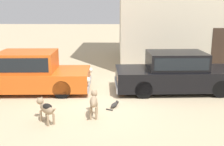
{
  "coord_description": "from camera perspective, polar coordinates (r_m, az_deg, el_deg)",
  "views": [
    {
      "loc": [
        0.6,
        -8.51,
        3.02
      ],
      "look_at": [
        0.42,
        0.2,
        0.9
      ],
      "focal_mm": 44.04,
      "sensor_mm": 36.0,
      "label": 1
    }
  ],
  "objects": [
    {
      "name": "ground_plane",
      "position": [
        9.05,
        -2.72,
        -5.83
      ],
      "size": [
        80.0,
        80.0,
        0.0
      ],
      "primitive_type": "plane",
      "color": "tan"
    },
    {
      "name": "stray_dog_tan",
      "position": [
        7.72,
        -3.82,
        -5.85
      ],
      "size": [
        0.23,
        1.01,
        0.69
      ],
      "rotation": [
        0.0,
        0.0,
        1.6
      ],
      "color": "#997F60",
      "rests_on": "ground_plane"
    },
    {
      "name": "parked_sedan_second",
      "position": [
        10.17,
        13.22,
        0.19
      ],
      "size": [
        4.57,
        1.94,
        1.44
      ],
      "rotation": [
        0.0,
        0.0,
        0.05
      ],
      "color": "black",
      "rests_on": "ground_plane"
    },
    {
      "name": "stray_cat",
      "position": [
        8.5,
        0.51,
        -6.62
      ],
      "size": [
        0.39,
        0.58,
        0.15
      ],
      "rotation": [
        0.0,
        0.0,
        1.15
      ],
      "color": "#2D2B28",
      "rests_on": "ground_plane"
    },
    {
      "name": "stray_dog_spotted",
      "position": [
        7.52,
        -13.57,
        -7.05
      ],
      "size": [
        0.73,
        0.82,
        0.63
      ],
      "rotation": [
        0.0,
        0.0,
        2.28
      ],
      "color": "#997F60",
      "rests_on": "ground_plane"
    },
    {
      "name": "parked_sedan_nearest",
      "position": [
        10.35,
        -16.83,
        0.22
      ],
      "size": [
        4.49,
        2.0,
        1.46
      ],
      "rotation": [
        0.0,
        0.0,
        0.04
      ],
      "color": "#D15619",
      "rests_on": "ground_plane"
    }
  ]
}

